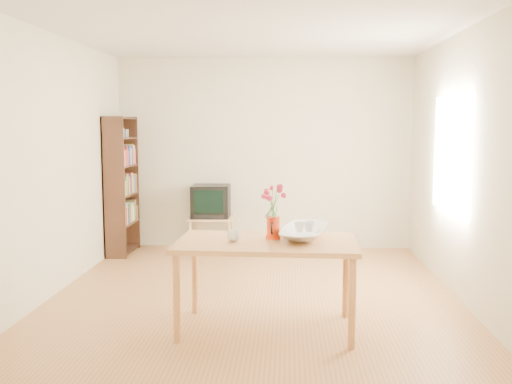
# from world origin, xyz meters

# --- Properties ---
(room) EXTENTS (4.50, 4.50, 4.50)m
(room) POSITION_xyz_m (0.03, 0.00, 1.30)
(room) COLOR #A66E3A
(room) RESTS_ON ground
(table) EXTENTS (1.50, 0.89, 0.75)m
(table) POSITION_xyz_m (0.16, -0.99, 0.67)
(table) COLOR #BB7840
(table) RESTS_ON ground
(tv_stand) EXTENTS (0.60, 0.45, 0.46)m
(tv_stand) POSITION_xyz_m (-0.70, 1.97, 0.39)
(tv_stand) COLOR tan
(tv_stand) RESTS_ON ground
(bookshelf) EXTENTS (0.28, 0.70, 1.80)m
(bookshelf) POSITION_xyz_m (-1.85, 1.75, 0.84)
(bookshelf) COLOR black
(bookshelf) RESTS_ON ground
(pitcher) EXTENTS (0.13, 0.20, 0.19)m
(pitcher) POSITION_xyz_m (0.21, -0.89, 0.83)
(pitcher) COLOR red
(pitcher) RESTS_ON table
(flowers) EXTENTS (0.21, 0.21, 0.30)m
(flowers) POSITION_xyz_m (0.21, -0.89, 1.08)
(flowers) COLOR #CA2F4E
(flowers) RESTS_ON pitcher
(mug) EXTENTS (0.13, 0.13, 0.09)m
(mug) POSITION_xyz_m (-0.11, -1.03, 0.79)
(mug) COLOR white
(mug) RESTS_ON table
(bowl) EXTENTS (0.62, 0.62, 0.50)m
(bowl) POSITION_xyz_m (0.47, -0.82, 1.00)
(bowl) COLOR white
(bowl) RESTS_ON table
(teacup_a) EXTENTS (0.09, 0.09, 0.07)m
(teacup_a) POSITION_xyz_m (0.43, -0.82, 0.95)
(teacup_a) COLOR white
(teacup_a) RESTS_ON bowl
(teacup_b) EXTENTS (0.08, 0.08, 0.07)m
(teacup_b) POSITION_xyz_m (0.51, -0.80, 0.96)
(teacup_b) COLOR white
(teacup_b) RESTS_ON bowl
(television) EXTENTS (0.50, 0.47, 0.43)m
(television) POSITION_xyz_m (-0.70, 1.98, 0.68)
(television) COLOR black
(television) RESTS_ON tv_stand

